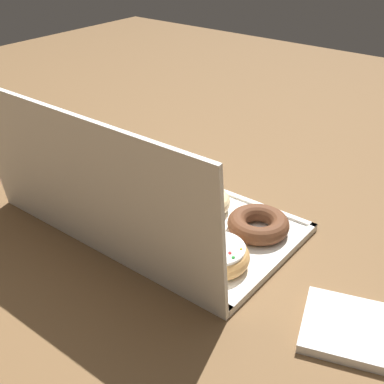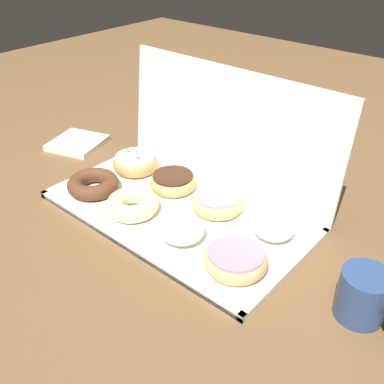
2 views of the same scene
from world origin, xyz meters
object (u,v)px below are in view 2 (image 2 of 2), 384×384
at_px(chocolate_cake_ring_donut_0, 93,184).
at_px(donut_box, 176,213).
at_px(pink_frosted_donut_6, 217,201).
at_px(sprinkle_donut_4, 135,163).
at_px(coffee_mug, 365,295).
at_px(powdered_filled_donut_2, 182,229).
at_px(pink_frosted_donut_3, 236,259).
at_px(cruller_donut_1, 132,204).
at_px(powdered_filled_donut_7, 274,227).
at_px(chocolate_frosted_donut_5, 173,181).
at_px(napkin_stack, 77,143).

bearing_deg(chocolate_cake_ring_donut_0, donut_box, 17.36).
xyz_separation_m(donut_box, pink_frosted_donut_6, (0.06, 0.06, 0.02)).
distance_m(sprinkle_donut_4, coffee_mug, 0.62).
distance_m(powdered_filled_donut_2, pink_frosted_donut_3, 0.13).
relative_size(cruller_donut_1, pink_frosted_donut_3, 0.97).
distance_m(donut_box, powdered_filled_donut_7, 0.22).
height_order(donut_box, cruller_donut_1, cruller_donut_1).
xyz_separation_m(cruller_donut_1, coffee_mug, (0.49, 0.05, 0.01)).
distance_m(powdered_filled_donut_2, pink_frosted_donut_6, 0.13).
height_order(donut_box, powdered_filled_donut_2, powdered_filled_donut_2).
height_order(pink_frosted_donut_3, pink_frosted_donut_6, pink_frosted_donut_6).
bearing_deg(chocolate_frosted_donut_5, cruller_donut_1, -90.35).
bearing_deg(napkin_stack, sprinkle_donut_4, 0.17).
relative_size(powdered_filled_donut_2, napkin_stack, 0.69).
height_order(donut_box, napkin_stack, same).
bearing_deg(pink_frosted_donut_3, cruller_donut_1, -179.64).
bearing_deg(coffee_mug, chocolate_cake_ring_donut_0, -175.17).
xyz_separation_m(powdered_filled_donut_2, napkin_stack, (-0.51, 0.13, -0.02)).
distance_m(donut_box, napkin_stack, 0.45).
xyz_separation_m(powdered_filled_donut_2, sprinkle_donut_4, (-0.27, 0.13, -0.00)).
distance_m(cruller_donut_1, chocolate_frosted_donut_5, 0.13).
bearing_deg(donut_box, cruller_donut_1, -138.29).
bearing_deg(sprinkle_donut_4, powdered_filled_donut_2, -25.24).
xyz_separation_m(pink_frosted_donut_6, coffee_mug, (0.36, -0.08, 0.02)).
bearing_deg(powdered_filled_donut_2, chocolate_frosted_donut_5, 138.21).
height_order(pink_frosted_donut_3, coffee_mug, coffee_mug).
distance_m(donut_box, powdered_filled_donut_2, 0.10).
height_order(pink_frosted_donut_3, napkin_stack, pink_frosted_donut_3).
height_order(chocolate_frosted_donut_5, pink_frosted_donut_6, pink_frosted_donut_6).
distance_m(chocolate_cake_ring_donut_0, cruller_donut_1, 0.13).
distance_m(cruller_donut_1, pink_frosted_donut_6, 0.18).
relative_size(chocolate_cake_ring_donut_0, coffee_mug, 1.18).
relative_size(pink_frosted_donut_3, napkin_stack, 0.89).
bearing_deg(sprinkle_donut_4, napkin_stack, -179.83).
relative_size(sprinkle_donut_4, napkin_stack, 0.86).
distance_m(pink_frosted_donut_3, chocolate_frosted_donut_5, 0.30).
bearing_deg(napkin_stack, powdered_filled_donut_7, -0.04).
bearing_deg(donut_box, powdered_filled_donut_7, 18.09).
bearing_deg(napkin_stack, cruller_donut_1, -19.26).
distance_m(donut_box, pink_frosted_donut_6, 0.09).
distance_m(donut_box, sprinkle_donut_4, 0.21).
bearing_deg(chocolate_frosted_donut_5, powdered_filled_donut_7, 0.26).
height_order(donut_box, pink_frosted_donut_3, pink_frosted_donut_3).
bearing_deg(coffee_mug, pink_frosted_donut_6, 168.05).
xyz_separation_m(sprinkle_donut_4, napkin_stack, (-0.24, -0.00, -0.02)).
distance_m(chocolate_cake_ring_donut_0, powdered_filled_donut_7, 0.43).
height_order(donut_box, coffee_mug, coffee_mug).
height_order(sprinkle_donut_4, pink_frosted_donut_6, sprinkle_donut_4).
relative_size(chocolate_cake_ring_donut_0, napkin_stack, 0.89).
relative_size(chocolate_frosted_donut_5, pink_frosted_donut_6, 0.95).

